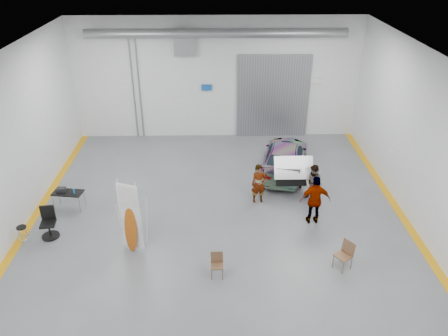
{
  "coord_description": "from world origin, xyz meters",
  "views": [
    {
      "loc": [
        -0.06,
        -12.81,
        9.36
      ],
      "look_at": [
        0.23,
        1.64,
        1.5
      ],
      "focal_mm": 35.0,
      "sensor_mm": 36.0,
      "label": 1
    }
  ],
  "objects_px": {
    "person_c": "(315,200)",
    "office_chair": "(49,224)",
    "surfboard_display": "(133,223)",
    "shop_stool": "(23,235)",
    "work_table": "(66,192)",
    "sedan_car": "(285,157)",
    "folding_chair_near": "(217,270)",
    "folding_chair_far": "(342,261)",
    "person_b": "(314,184)",
    "person_a": "(259,184)"
  },
  "relations": [
    {
      "from": "person_b",
      "to": "folding_chair_near",
      "type": "bearing_deg",
      "value": -92.91
    },
    {
      "from": "surfboard_display",
      "to": "shop_stool",
      "type": "height_order",
      "value": "surfboard_display"
    },
    {
      "from": "person_c",
      "to": "folding_chair_near",
      "type": "distance_m",
      "value": 4.53
    },
    {
      "from": "shop_stool",
      "to": "folding_chair_near",
      "type": "bearing_deg",
      "value": -15.04
    },
    {
      "from": "work_table",
      "to": "shop_stool",
      "type": "bearing_deg",
      "value": -112.5
    },
    {
      "from": "folding_chair_near",
      "to": "shop_stool",
      "type": "xyz_separation_m",
      "value": [
        -6.55,
        1.76,
        0.08
      ]
    },
    {
      "from": "work_table",
      "to": "office_chair",
      "type": "relative_size",
      "value": 1.06
    },
    {
      "from": "person_c",
      "to": "office_chair",
      "type": "bearing_deg",
      "value": 2.08
    },
    {
      "from": "folding_chair_far",
      "to": "office_chair",
      "type": "relative_size",
      "value": 0.86
    },
    {
      "from": "person_b",
      "to": "office_chair",
      "type": "relative_size",
      "value": 1.39
    },
    {
      "from": "work_table",
      "to": "office_chair",
      "type": "bearing_deg",
      "value": -93.41
    },
    {
      "from": "sedan_car",
      "to": "person_a",
      "type": "relative_size",
      "value": 2.8
    },
    {
      "from": "surfboard_display",
      "to": "office_chair",
      "type": "distance_m",
      "value": 3.23
    },
    {
      "from": "person_a",
      "to": "shop_stool",
      "type": "xyz_separation_m",
      "value": [
        -8.18,
        -2.43,
        -0.47
      ]
    },
    {
      "from": "person_b",
      "to": "shop_stool",
      "type": "bearing_deg",
      "value": -127.67
    },
    {
      "from": "person_a",
      "to": "work_table",
      "type": "relative_size",
      "value": 1.35
    },
    {
      "from": "sedan_car",
      "to": "person_a",
      "type": "height_order",
      "value": "person_a"
    },
    {
      "from": "person_c",
      "to": "folding_chair_far",
      "type": "xyz_separation_m",
      "value": [
        0.41,
        -2.5,
        -0.64
      ]
    },
    {
      "from": "person_c",
      "to": "person_b",
      "type": "bearing_deg",
      "value": -102.03
    },
    {
      "from": "person_c",
      "to": "office_chair",
      "type": "relative_size",
      "value": 1.68
    },
    {
      "from": "sedan_car",
      "to": "office_chair",
      "type": "height_order",
      "value": "sedan_car"
    },
    {
      "from": "person_c",
      "to": "folding_chair_near",
      "type": "xyz_separation_m",
      "value": [
        -3.52,
        -2.77,
        -0.69
      ]
    },
    {
      "from": "surfboard_display",
      "to": "office_chair",
      "type": "relative_size",
      "value": 2.38
    },
    {
      "from": "sedan_car",
      "to": "folding_chair_near",
      "type": "bearing_deg",
      "value": 79.42
    },
    {
      "from": "person_b",
      "to": "office_chair",
      "type": "height_order",
      "value": "person_b"
    },
    {
      "from": "folding_chair_near",
      "to": "shop_stool",
      "type": "bearing_deg",
      "value": 164.4
    },
    {
      "from": "work_table",
      "to": "office_chair",
      "type": "distance_m",
      "value": 1.75
    },
    {
      "from": "shop_stool",
      "to": "work_table",
      "type": "bearing_deg",
      "value": 67.5
    },
    {
      "from": "folding_chair_far",
      "to": "work_table",
      "type": "xyz_separation_m",
      "value": [
        -9.59,
        3.6,
        0.4
      ]
    },
    {
      "from": "sedan_car",
      "to": "shop_stool",
      "type": "height_order",
      "value": "sedan_car"
    },
    {
      "from": "surfboard_display",
      "to": "folding_chair_far",
      "type": "relative_size",
      "value": 2.78
    },
    {
      "from": "person_a",
      "to": "surfboard_display",
      "type": "bearing_deg",
      "value": -154.57
    },
    {
      "from": "sedan_car",
      "to": "surfboard_display",
      "type": "xyz_separation_m",
      "value": [
        -5.72,
        -5.44,
        0.43
      ]
    },
    {
      "from": "surfboard_display",
      "to": "folding_chair_far",
      "type": "height_order",
      "value": "surfboard_display"
    },
    {
      "from": "folding_chair_far",
      "to": "sedan_car",
      "type": "bearing_deg",
      "value": 151.87
    },
    {
      "from": "person_a",
      "to": "surfboard_display",
      "type": "xyz_separation_m",
      "value": [
        -4.34,
        -2.89,
        0.28
      ]
    },
    {
      "from": "folding_chair_far",
      "to": "office_chair",
      "type": "bearing_deg",
      "value": -137.03
    },
    {
      "from": "surfboard_display",
      "to": "work_table",
      "type": "relative_size",
      "value": 2.25
    },
    {
      "from": "folding_chair_far",
      "to": "shop_stool",
      "type": "bearing_deg",
      "value": -134.21
    },
    {
      "from": "folding_chair_near",
      "to": "person_a",
      "type": "bearing_deg",
      "value": 68.13
    },
    {
      "from": "work_table",
      "to": "sedan_car",
      "type": "bearing_deg",
      "value": 18.22
    },
    {
      "from": "sedan_car",
      "to": "folding_chair_far",
      "type": "bearing_deg",
      "value": 111.52
    },
    {
      "from": "folding_chair_far",
      "to": "office_chair",
      "type": "distance_m",
      "value": 9.88
    },
    {
      "from": "folding_chair_near",
      "to": "folding_chair_far",
      "type": "distance_m",
      "value": 3.93
    },
    {
      "from": "folding_chair_far",
      "to": "office_chair",
      "type": "height_order",
      "value": "office_chair"
    },
    {
      "from": "person_b",
      "to": "folding_chair_near",
      "type": "height_order",
      "value": "person_b"
    },
    {
      "from": "person_a",
      "to": "work_table",
      "type": "height_order",
      "value": "person_a"
    },
    {
      "from": "sedan_car",
      "to": "folding_chair_far",
      "type": "distance_m",
      "value": 6.54
    },
    {
      "from": "sedan_car",
      "to": "surfboard_display",
      "type": "height_order",
      "value": "surfboard_display"
    },
    {
      "from": "person_c",
      "to": "office_chair",
      "type": "xyz_separation_m",
      "value": [
        -9.29,
        -0.63,
        -0.45
      ]
    }
  ]
}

